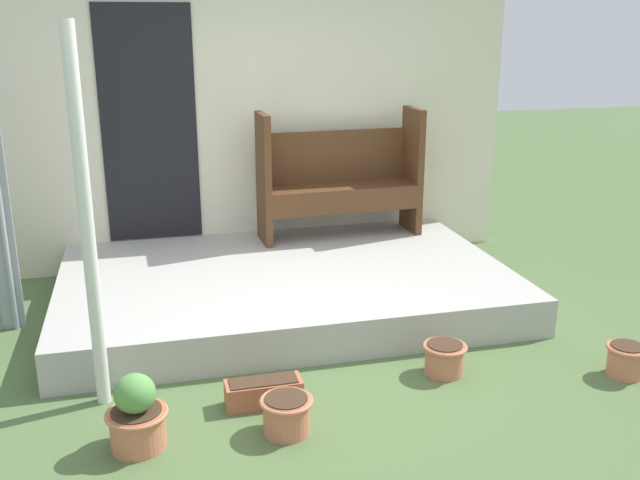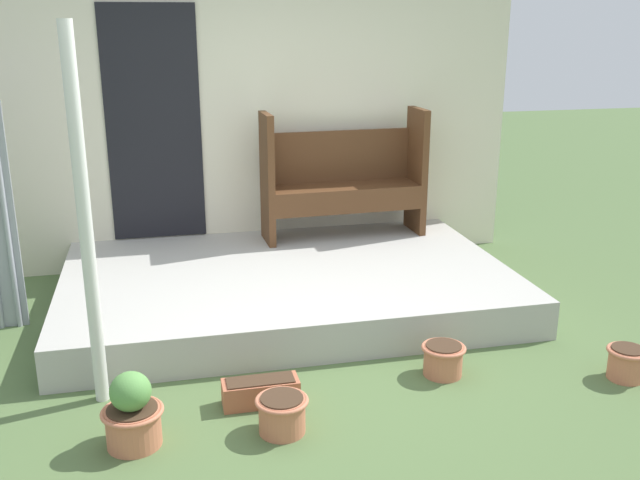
# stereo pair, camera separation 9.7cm
# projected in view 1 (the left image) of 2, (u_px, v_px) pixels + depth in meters

# --- Properties ---
(ground_plane) EXTENTS (24.00, 24.00, 0.00)m
(ground_plane) POSITION_uv_depth(u_px,v_px,m) (309.00, 367.00, 4.63)
(ground_plane) COLOR #516B3D
(porch_slab) EXTENTS (3.44, 2.21, 0.28)m
(porch_slab) POSITION_uv_depth(u_px,v_px,m) (285.00, 286.00, 5.63)
(porch_slab) COLOR #B2AFA8
(porch_slab) RESTS_ON ground_plane
(house_wall) EXTENTS (4.64, 0.08, 2.60)m
(house_wall) POSITION_uv_depth(u_px,v_px,m) (254.00, 121.00, 6.32)
(house_wall) COLOR beige
(house_wall) RESTS_ON ground_plane
(support_post) EXTENTS (0.08, 0.08, 2.17)m
(support_post) POSITION_uv_depth(u_px,v_px,m) (87.00, 225.00, 3.89)
(support_post) COLOR silver
(support_post) RESTS_ON ground_plane
(bench) EXTENTS (1.45, 0.45, 1.12)m
(bench) POSITION_uv_depth(u_px,v_px,m) (339.00, 175.00, 6.33)
(bench) COLOR #54331C
(bench) RESTS_ON porch_slab
(flower_pot_left) EXTENTS (0.33, 0.33, 0.42)m
(flower_pot_left) POSITION_uv_depth(u_px,v_px,m) (137.00, 416.00, 3.71)
(flower_pot_left) COLOR #C67251
(flower_pot_left) RESTS_ON ground_plane
(flower_pot_middle) EXTENTS (0.29, 0.29, 0.21)m
(flower_pot_middle) POSITION_uv_depth(u_px,v_px,m) (287.00, 413.00, 3.87)
(flower_pot_middle) COLOR #C67251
(flower_pot_middle) RESTS_ON ground_plane
(flower_pot_right) EXTENTS (0.28, 0.28, 0.21)m
(flower_pot_right) POSITION_uv_depth(u_px,v_px,m) (444.00, 357.00, 4.51)
(flower_pot_right) COLOR #C67251
(flower_pot_right) RESTS_ON ground_plane
(flower_pot_far_right) EXTENTS (0.26, 0.26, 0.21)m
(flower_pot_far_right) POSITION_uv_depth(u_px,v_px,m) (626.00, 359.00, 4.49)
(flower_pot_far_right) COLOR #C67251
(flower_pot_far_right) RESTS_ON ground_plane
(planter_box_rect) EXTENTS (0.45, 0.17, 0.16)m
(planter_box_rect) POSITION_uv_depth(u_px,v_px,m) (264.00, 392.00, 4.16)
(planter_box_rect) COLOR #B26042
(planter_box_rect) RESTS_ON ground_plane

